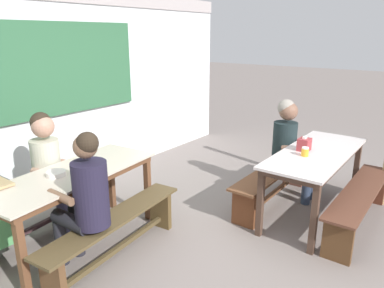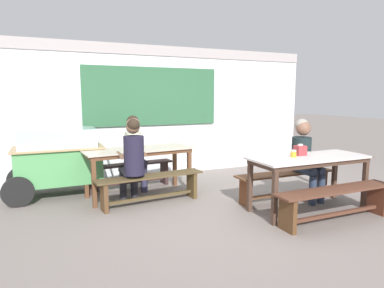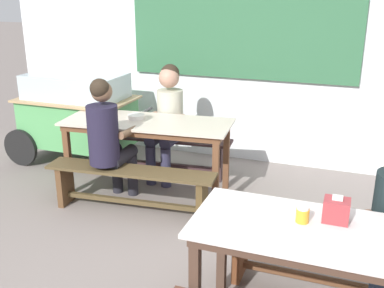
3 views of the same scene
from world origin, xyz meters
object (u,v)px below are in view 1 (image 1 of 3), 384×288
bench_near_back (272,180)px  person_center_facing (50,165)px  dining_table_near (316,158)px  bench_near_front (359,202)px  bench_far_back (44,206)px  person_left_back_turned (85,197)px  bench_far_front (115,231)px  condiment_jar (305,152)px  dining_table_far (73,180)px  person_right_near_table (290,142)px  soup_bowl (56,173)px  tissue_box (304,144)px

bench_near_back → person_center_facing: size_ratio=1.30×
dining_table_near → bench_near_front: dining_table_near is taller
bench_far_back → person_left_back_turned: person_left_back_turned is taller
bench_far_back → bench_far_front: same height
person_center_facing → condiment_jar: 2.68m
bench_far_back → bench_near_front: size_ratio=0.91×
dining_table_far → person_right_near_table: 2.62m
dining_table_far → soup_bowl: (-0.15, 0.04, 0.10)m
person_center_facing → bench_near_front: bearing=-52.8°
bench_near_front → condiment_jar: condiment_jar is taller
bench_near_back → tissue_box: size_ratio=10.19×
bench_far_back → soup_bowl: (-0.10, -0.46, 0.50)m
bench_far_front → person_center_facing: person_center_facing is taller
dining_table_far → tissue_box: 2.49m
dining_table_near → person_center_facing: (-1.97, 2.09, 0.04)m
bench_near_back → person_left_back_turned: bearing=162.3°
bench_far_back → person_center_facing: 0.46m
dining_table_near → condiment_jar: condiment_jar is taller
dining_table_near → bench_far_back: dining_table_near is taller
bench_near_back → condiment_jar: bearing=-118.0°
condiment_jar → bench_far_front: bearing=147.4°
bench_near_front → person_center_facing: person_center_facing is taller
bench_near_front → soup_bowl: size_ratio=9.97×
person_center_facing → tissue_box: person_center_facing is taller
tissue_box → condiment_jar: (-0.18, -0.08, -0.02)m
bench_far_front → person_center_facing: bearing=90.4°
person_center_facing → condiment_jar: size_ratio=12.90×
tissue_box → condiment_jar: size_ratio=1.64×
dining_table_far → bench_far_back: (-0.05, 0.50, -0.40)m
bench_near_front → dining_table_near: bearing=90.0°
bench_near_front → person_center_facing: (-1.97, 2.60, 0.44)m
dining_table_far → person_left_back_turned: size_ratio=1.37×
person_right_near_table → person_left_back_turned: size_ratio=0.98×
bench_far_front → tissue_box: size_ratio=10.23×
bench_far_back → condiment_jar: 2.84m
bench_near_front → condiment_jar: 0.80m
person_right_near_table → condiment_jar: bearing=-145.1°
bench_near_back → bench_far_back: bearing=141.3°
bench_far_front → person_left_back_turned: size_ratio=1.28×
bench_far_front → soup_bowl: 0.76m
bench_far_front → condiment_jar: bearing=-32.6°
person_left_back_turned → soup_bowl: size_ratio=7.31×
dining_table_near → person_left_back_turned: 2.53m
dining_table_near → soup_bowl: soup_bowl is taller
dining_table_near → bench_far_front: 2.32m
person_left_back_turned → dining_table_far: bearing=65.5°
bench_far_back → person_left_back_turned: size_ratio=1.24×
dining_table_far → bench_far_front: dining_table_far is taller
bench_far_front → person_right_near_table: person_right_near_table is taller
tissue_box → person_left_back_turned: bearing=153.4°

